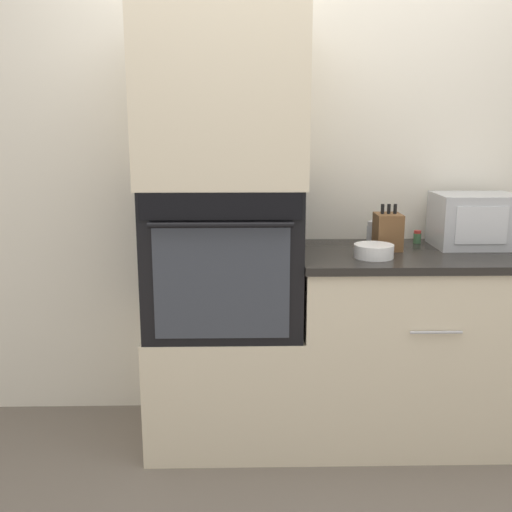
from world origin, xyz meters
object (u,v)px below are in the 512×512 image
Objects in this scene: wall_oven at (224,256)px; microwave at (475,220)px; bowl at (374,251)px; condiment_jar_mid at (372,232)px; knife_block at (388,231)px; condiment_jar_near at (417,237)px.

wall_oven reaches higher than microwave.
microwave is 2.19× the size of bowl.
knife_block is at bearing -76.23° from condiment_jar_mid.
microwave is 0.43m from knife_block.
condiment_jar_mid is at bearing 16.35° from wall_oven.
wall_oven is at bearing -174.53° from microwave.
microwave is at bearing 5.47° from wall_oven.
condiment_jar_near is at bearing 37.91° from knife_block.
condiment_jar_mid reaches higher than condiment_jar_near.
knife_block is 0.24m from condiment_jar_near.
condiment_jar_near is (0.28, 0.31, 0.00)m from bowl.
condiment_jar_near is at bearing -3.35° from condiment_jar_mid.
bowl is at bearing -9.94° from wall_oven.
knife_block is at bearing 59.96° from bowl.
knife_block reaches higher than bowl.
condiment_jar_near is at bearing 160.72° from microwave.
wall_oven reaches higher than condiment_jar_near.
wall_oven is 3.21× the size of knife_block.
condiment_jar_mid is at bearing 176.65° from condiment_jar_near.
bowl is 1.62× the size of condiment_jar_mid.
wall_oven is 3.93× the size of bowl.
knife_block is 1.22× the size of bowl.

